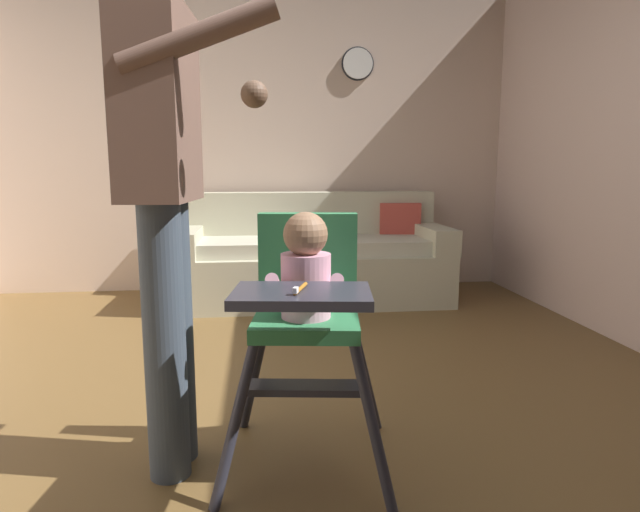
{
  "coord_description": "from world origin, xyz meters",
  "views": [
    {
      "loc": [
        0.02,
        -2.08,
        1.06
      ],
      "look_at": [
        0.24,
        -0.23,
        0.75
      ],
      "focal_mm": 30.3,
      "sensor_mm": 36.0,
      "label": 1
    }
  ],
  "objects_px": {
    "couch": "(313,259)",
    "adult_standing": "(164,186)",
    "wall_clock": "(358,64)",
    "high_chair": "(306,294)"
  },
  "relations": [
    {
      "from": "high_chair",
      "to": "wall_clock",
      "type": "relative_size",
      "value": 3.28
    },
    {
      "from": "couch",
      "to": "wall_clock",
      "type": "distance_m",
      "value": 1.74
    },
    {
      "from": "high_chair",
      "to": "wall_clock",
      "type": "bearing_deg",
      "value": 174.09
    },
    {
      "from": "couch",
      "to": "high_chair",
      "type": "xyz_separation_m",
      "value": [
        -0.28,
        -2.49,
        0.3
      ]
    },
    {
      "from": "couch",
      "to": "high_chair",
      "type": "height_order",
      "value": "high_chair"
    },
    {
      "from": "couch",
      "to": "wall_clock",
      "type": "xyz_separation_m",
      "value": [
        0.44,
        0.48,
        1.62
      ]
    },
    {
      "from": "couch",
      "to": "adult_standing",
      "type": "xyz_separation_m",
      "value": [
        -0.75,
        -2.44,
        0.67
      ]
    },
    {
      "from": "couch",
      "to": "adult_standing",
      "type": "relative_size",
      "value": 1.22
    },
    {
      "from": "adult_standing",
      "to": "wall_clock",
      "type": "bearing_deg",
      "value": 72.86
    },
    {
      "from": "couch",
      "to": "adult_standing",
      "type": "bearing_deg",
      "value": -16.99
    }
  ]
}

